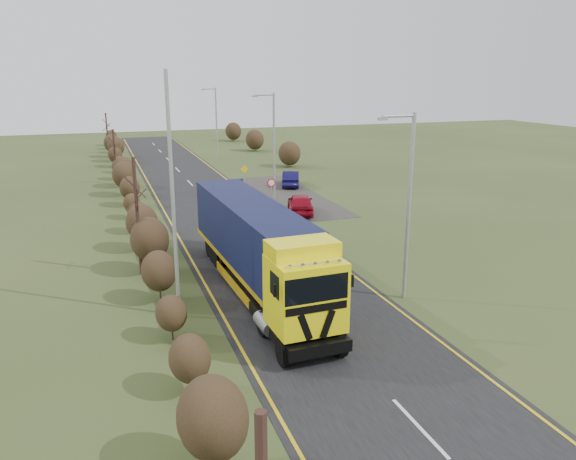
% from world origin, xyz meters
% --- Properties ---
extents(ground, '(160.00, 160.00, 0.00)m').
position_xyz_m(ground, '(0.00, 0.00, 0.00)').
color(ground, '#31421C').
rests_on(ground, ground).
extents(road, '(8.00, 120.00, 0.02)m').
position_xyz_m(road, '(0.00, 10.00, 0.01)').
color(road, black).
rests_on(road, ground).
extents(layby, '(6.00, 18.00, 0.02)m').
position_xyz_m(layby, '(6.50, 20.00, 0.01)').
color(layby, '#33302D').
rests_on(layby, ground).
extents(lane_markings, '(7.52, 116.00, 0.01)m').
position_xyz_m(lane_markings, '(0.00, 9.69, 0.03)').
color(lane_markings, gold).
rests_on(lane_markings, road).
extents(hedgerow, '(2.24, 102.04, 6.05)m').
position_xyz_m(hedgerow, '(-6.00, 7.89, 1.62)').
color(hedgerow, black).
rests_on(hedgerow, ground).
extents(lorry, '(2.98, 15.17, 4.21)m').
position_xyz_m(lorry, '(-1.51, -0.42, 2.39)').
color(lorry, black).
rests_on(lorry, ground).
extents(car_red_hatchback, '(3.03, 4.78, 1.52)m').
position_xyz_m(car_red_hatchback, '(5.70, 13.45, 0.76)').
color(car_red_hatchback, maroon).
rests_on(car_red_hatchback, ground).
extents(car_blue_sedan, '(2.81, 4.49, 1.40)m').
position_xyz_m(car_blue_sedan, '(8.50, 23.62, 0.70)').
color(car_blue_sedan, '#0D0A3A').
rests_on(car_blue_sedan, ground).
extents(streetlight_near, '(1.79, 0.18, 8.39)m').
position_xyz_m(streetlight_near, '(4.54, -3.16, 4.60)').
color(streetlight_near, '#9DA0A2').
rests_on(streetlight_near, ground).
extents(streetlight_mid, '(1.82, 0.18, 8.53)m').
position_xyz_m(streetlight_mid, '(5.04, 18.02, 4.68)').
color(streetlight_mid, '#9DA0A2').
rests_on(streetlight_mid, ground).
extents(streetlight_far, '(1.79, 0.18, 8.36)m').
position_xyz_m(streetlight_far, '(5.70, 42.64, 4.59)').
color(streetlight_far, '#9DA0A2').
rests_on(streetlight_far, ground).
extents(left_pole, '(0.16, 0.16, 10.14)m').
position_xyz_m(left_pole, '(-5.43, -1.77, 5.07)').
color(left_pole, '#9DA0A2').
rests_on(left_pole, ground).
extents(speed_sign, '(0.64, 0.10, 2.31)m').
position_xyz_m(speed_sign, '(4.20, 15.77, 1.61)').
color(speed_sign, '#9DA0A2').
rests_on(speed_sign, ground).
extents(warning_board, '(0.72, 0.11, 1.90)m').
position_xyz_m(warning_board, '(4.58, 25.22, 1.15)').
color(warning_board, '#9DA0A2').
rests_on(warning_board, ground).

